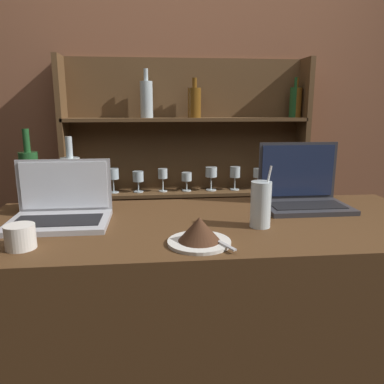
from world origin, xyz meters
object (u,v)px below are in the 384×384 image
(water_glass, at_px, (261,204))
(wine_bottle_green, at_px, (30,179))
(laptop_far, at_px, (303,193))
(coffee_cup, at_px, (20,237))
(cake_plate, at_px, (199,232))
(laptop_near, at_px, (61,210))
(wine_bottle_clear, at_px, (72,183))

(water_glass, xyz_separation_m, wine_bottle_green, (-0.82, 0.30, 0.04))
(laptop_far, height_order, coffee_cup, laptop_far)
(laptop_far, relative_size, cake_plate, 1.75)
(laptop_far, bearing_deg, coffee_cup, -159.82)
(water_glass, bearing_deg, laptop_far, 44.31)
(laptop_near, distance_m, laptop_far, 0.92)
(laptop_far, bearing_deg, wine_bottle_green, 176.50)
(water_glass, relative_size, wine_bottle_clear, 0.72)
(laptop_near, xyz_separation_m, cake_plate, (0.45, -0.26, -0.01))
(wine_bottle_green, bearing_deg, wine_bottle_clear, -7.85)
(wine_bottle_clear, bearing_deg, laptop_far, -2.74)
(wine_bottle_green, xyz_separation_m, wine_bottle_clear, (0.16, -0.02, -0.01))
(laptop_far, height_order, wine_bottle_green, wine_bottle_green)
(coffee_cup, bearing_deg, laptop_far, 20.18)
(wine_bottle_clear, distance_m, coffee_cup, 0.41)
(cake_plate, height_order, coffee_cup, cake_plate)
(laptop_far, relative_size, wine_bottle_green, 1.05)
(cake_plate, distance_m, coffee_cup, 0.51)
(laptop_far, height_order, cake_plate, laptop_far)
(cake_plate, height_order, wine_bottle_clear, wine_bottle_clear)
(laptop_far, xyz_separation_m, water_glass, (-0.24, -0.23, 0.02))
(laptop_near, relative_size, laptop_far, 1.02)
(coffee_cup, bearing_deg, water_glass, 9.52)
(wine_bottle_clear, bearing_deg, water_glass, -22.62)
(laptop_far, xyz_separation_m, wine_bottle_green, (-1.06, 0.06, 0.06))
(wine_bottle_green, xyz_separation_m, coffee_cup, (0.09, -0.42, -0.08))
(coffee_cup, bearing_deg, wine_bottle_clear, 80.78)
(water_glass, bearing_deg, cake_plate, -148.03)
(laptop_near, bearing_deg, cake_plate, -30.22)
(laptop_near, relative_size, wine_bottle_green, 1.07)
(water_glass, height_order, wine_bottle_clear, wine_bottle_clear)
(cake_plate, xyz_separation_m, wine_bottle_clear, (-0.44, 0.41, 0.07))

